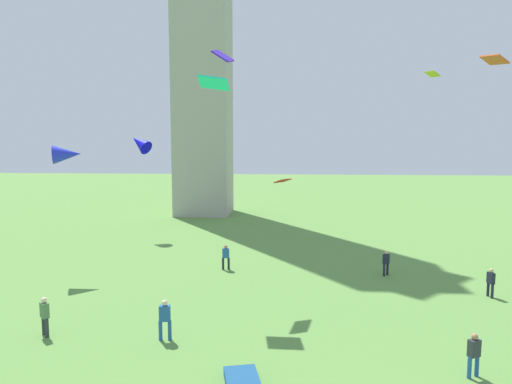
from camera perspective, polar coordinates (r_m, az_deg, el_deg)
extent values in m
cylinder|color=#235693|center=(19.46, 25.70, -19.66)|extent=(0.15, 0.15, 0.82)
cylinder|color=#235693|center=(19.73, 26.47, -19.34)|extent=(0.15, 0.15, 0.82)
cube|color=#2D3338|center=(19.30, 26.20, -17.52)|extent=(0.51, 0.43, 0.65)
sphere|color=#A37556|center=(19.13, 26.26, -16.30)|extent=(0.24, 0.24, 0.24)
cylinder|color=#235693|center=(21.12, -12.15, -16.99)|extent=(0.17, 0.17, 0.88)
cylinder|color=#235693|center=(21.06, -11.01, -17.02)|extent=(0.17, 0.17, 0.88)
cube|color=#235693|center=(20.79, -11.63, -15.00)|extent=(0.51, 0.34, 0.70)
sphere|color=beige|center=(20.63, -11.66, -13.75)|extent=(0.26, 0.26, 0.26)
cylinder|color=#1E2333|center=(31.34, -3.53, -9.17)|extent=(0.16, 0.16, 0.85)
cylinder|color=#1E2333|center=(31.37, -4.24, -9.16)|extent=(0.16, 0.16, 0.85)
cube|color=#235693|center=(31.16, -3.90, -7.82)|extent=(0.47, 0.29, 0.67)
sphere|color=#A37556|center=(31.05, -3.90, -7.00)|extent=(0.25, 0.25, 0.25)
cylinder|color=#2D3338|center=(22.99, -25.24, -15.50)|extent=(0.16, 0.16, 0.87)
cylinder|color=#2D3338|center=(23.35, -25.58, -15.18)|extent=(0.16, 0.16, 0.87)
cube|color=#51754C|center=(22.90, -25.50, -13.52)|extent=(0.54, 0.51, 0.69)
sphere|color=beige|center=(22.75, -25.56, -12.39)|extent=(0.25, 0.25, 0.25)
cylinder|color=#1E2333|center=(29.31, 27.63, -11.00)|extent=(0.15, 0.15, 0.81)
cylinder|color=#1E2333|center=(29.03, 28.05, -11.19)|extent=(0.15, 0.15, 0.81)
cube|color=#1E2333|center=(28.97, 27.91, -9.72)|extent=(0.34, 0.48, 0.64)
sphere|color=#D8AD84|center=(28.86, 27.95, -8.88)|extent=(0.24, 0.24, 0.24)
cylinder|color=#1E2333|center=(31.03, 16.11, -9.59)|extent=(0.15, 0.15, 0.81)
cylinder|color=#1E2333|center=(31.32, 16.51, -9.46)|extent=(0.15, 0.15, 0.81)
cube|color=#1E2333|center=(30.99, 16.35, -8.23)|extent=(0.49, 0.48, 0.64)
sphere|color=#D8AD84|center=(30.89, 16.38, -7.44)|extent=(0.24, 0.24, 0.24)
cone|color=#0B0AE0|center=(43.48, -14.70, 6.11)|extent=(2.70, 2.24, 2.14)
cube|color=#3819BC|center=(27.93, -4.27, 17.00)|extent=(1.21, 1.69, 1.06)
cube|color=#19DBBE|center=(24.94, -5.46, 13.76)|extent=(1.63, 1.18, 0.81)
cube|color=#B3B919|center=(36.77, 21.70, 13.89)|extent=(1.31, 1.30, 0.33)
cube|color=red|center=(40.88, 3.40, 1.44)|extent=(1.69, 1.88, 0.52)
cube|color=#D35020|center=(28.67, 28.26, 14.73)|extent=(1.29, 1.61, 0.61)
cone|color=#212DDE|center=(32.24, -23.09, 4.47)|extent=(2.13, 1.86, 1.30)
cube|color=navy|center=(17.37, -1.74, -23.24)|extent=(1.62, 2.15, 0.34)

